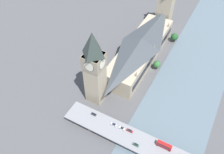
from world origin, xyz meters
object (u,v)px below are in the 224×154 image
(car_northbound_lead, at_px, (94,114))
(car_southbound_tail, at_px, (130,131))
(road_bridge, at_px, (158,151))
(victoria_tower, at_px, (165,8))
(double_decker_bus_lead, at_px, (164,145))
(parliament_hall, at_px, (141,49))
(car_northbound_tail, at_px, (114,125))
(clock_tower, at_px, (94,68))
(car_southbound_lead, at_px, (136,145))
(car_southbound_mid, at_px, (122,128))

(car_northbound_lead, height_order, car_southbound_tail, car_southbound_tail)
(road_bridge, height_order, car_southbound_tail, car_southbound_tail)
(victoria_tower, xyz_separation_m, double_decker_bus_lead, (-53.76, 141.66, -15.32))
(parliament_hall, distance_m, car_northbound_tail, 82.29)
(parliament_hall, bearing_deg, car_northbound_lead, 87.66)
(clock_tower, distance_m, double_decker_bus_lead, 73.99)
(car_northbound_lead, bearing_deg, clock_tower, -64.42)
(double_decker_bus_lead, relative_size, car_southbound_lead, 2.33)
(clock_tower, bearing_deg, parliament_hall, -101.39)
(victoria_tower, bearing_deg, car_southbound_mid, 98.59)
(parliament_hall, relative_size, road_bridge, 0.68)
(road_bridge, bearing_deg, car_southbound_mid, -6.41)
(car_southbound_lead, xyz_separation_m, car_southbound_tail, (8.65, -8.03, 0.04))
(car_northbound_lead, bearing_deg, car_southbound_lead, 168.64)
(parliament_hall, relative_size, car_southbound_mid, 24.02)
(parliament_hall, height_order, double_decker_bus_lead, parliament_hall)
(car_northbound_tail, bearing_deg, double_decker_bus_lead, -178.78)
(road_bridge, relative_size, car_southbound_tail, 30.80)
(clock_tower, bearing_deg, car_southbound_tail, 154.71)
(parliament_hall, height_order, clock_tower, clock_tower)
(car_southbound_lead, height_order, car_southbound_mid, car_southbound_mid)
(car_northbound_tail, height_order, car_southbound_mid, car_northbound_tail)
(car_southbound_tail, bearing_deg, car_southbound_mid, 8.60)
(clock_tower, bearing_deg, road_bridge, 160.19)
(parliament_hall, distance_m, victoria_tower, 62.73)
(road_bridge, xyz_separation_m, car_northbound_tail, (36.71, -3.30, 1.71))
(parliament_hall, xyz_separation_m, car_southbound_lead, (-35.95, 87.80, -6.43))
(road_bridge, relative_size, car_southbound_lead, 32.27)
(car_southbound_mid, bearing_deg, victoria_tower, -81.41)
(clock_tower, distance_m, road_bridge, 74.62)
(clock_tower, height_order, car_southbound_tail, clock_tower)
(clock_tower, xyz_separation_m, car_southbound_lead, (-48.26, 26.74, -29.62))
(victoria_tower, bearing_deg, road_bridge, 109.45)
(car_northbound_tail, bearing_deg, victoria_tower, -84.08)
(clock_tower, bearing_deg, double_decker_bus_lead, 164.08)
(victoria_tower, height_order, car_southbound_mid, victoria_tower)
(victoria_tower, relative_size, double_decker_bus_lead, 4.76)
(parliament_hall, height_order, road_bridge, parliament_hall)
(car_northbound_tail, distance_m, car_southbound_mid, 6.75)
(victoria_tower, xyz_separation_m, car_southbound_tail, (-27.35, 141.55, -17.27))
(car_northbound_tail, distance_m, car_southbound_tail, 12.62)
(clock_tower, relative_size, car_northbound_lead, 16.34)
(victoria_tower, bearing_deg, parliament_hall, 90.05)
(road_bridge, bearing_deg, car_northbound_lead, -4.28)
(victoria_tower, height_order, car_northbound_tail, victoria_tower)
(parliament_hall, height_order, car_southbound_lead, parliament_hall)
(clock_tower, bearing_deg, victoria_tower, -95.69)
(clock_tower, distance_m, car_southbound_mid, 48.99)
(double_decker_bus_lead, height_order, car_southbound_mid, double_decker_bus_lead)
(car_northbound_tail, relative_size, car_southbound_lead, 1.04)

